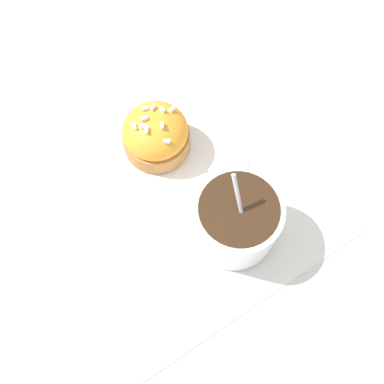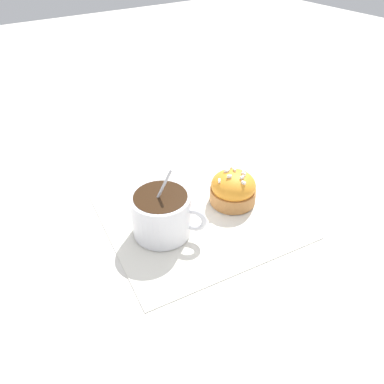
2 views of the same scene
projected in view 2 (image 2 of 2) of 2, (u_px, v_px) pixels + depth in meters
name	position (u px, v px, depth m)	size (l,w,h in m)	color
ground_plane	(195.00, 212.00, 0.62)	(3.00, 3.00, 0.00)	silver
paper_napkin	(195.00, 211.00, 0.61)	(0.32, 0.32, 0.00)	white
coffee_cup	(162.00, 213.00, 0.55)	(0.09, 0.10, 0.11)	white
frosted_pastry	(233.00, 189.00, 0.62)	(0.08, 0.08, 0.06)	#B2753D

